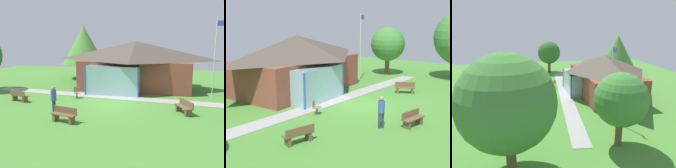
# 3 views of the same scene
# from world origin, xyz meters

# --- Properties ---
(ground_plane) EXTENTS (44.00, 44.00, 0.00)m
(ground_plane) POSITION_xyz_m (0.00, 0.00, 0.00)
(ground_plane) COLOR #478433
(pavilion) EXTENTS (10.71, 7.15, 4.37)m
(pavilion) POSITION_xyz_m (0.72, 6.23, 2.28)
(pavilion) COLOR brown
(pavilion) RESTS_ON ground_plane
(footpath) EXTENTS (22.42, 3.41, 0.03)m
(footpath) POSITION_xyz_m (0.00, 2.16, 0.01)
(footpath) COLOR #999993
(footpath) RESTS_ON ground_plane
(flagpole) EXTENTS (0.64, 0.08, 6.10)m
(flagpole) POSITION_xyz_m (7.30, 4.42, 3.34)
(flagpole) COLOR silver
(flagpole) RESTS_ON ground_plane
(bench_mid_right) EXTENTS (1.09, 1.53, 0.84)m
(bench_mid_right) POSITION_xyz_m (4.80, -1.06, 0.40)
(bench_mid_right) COLOR brown
(bench_mid_right) RESTS_ON ground_plane
(bench_front_center) EXTENTS (1.56, 0.79, 0.84)m
(bench_front_center) POSITION_xyz_m (-1.76, -4.16, 0.40)
(bench_front_center) COLOR brown
(bench_front_center) RESTS_ON ground_plane
(bench_mid_left) EXTENTS (1.56, 0.86, 0.84)m
(bench_mid_left) POSITION_xyz_m (-6.89, -0.66, 0.40)
(bench_mid_left) COLOR brown
(bench_mid_left) RESTS_ON ground_plane
(patio_chair_west) EXTENTS (0.58, 0.58, 0.86)m
(patio_chair_west) POSITION_xyz_m (-3.15, 1.35, 0.42)
(patio_chair_west) COLOR #8C6B4C
(patio_chair_west) RESTS_ON ground_plane
(visitor_strolling_lawn) EXTENTS (0.34, 0.34, 1.74)m
(visitor_strolling_lawn) POSITION_xyz_m (-2.98, -2.90, 1.02)
(visitor_strolling_lawn) COLOR #2D3347
(visitor_strolling_lawn) RESTS_ON ground_plane
(tree_east_hedge) EXTENTS (3.41, 3.41, 4.82)m
(tree_east_hedge) POSITION_xyz_m (11.12, 3.46, 3.10)
(tree_east_hedge) COLOR brown
(tree_east_hedge) RESTS_ON ground_plane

